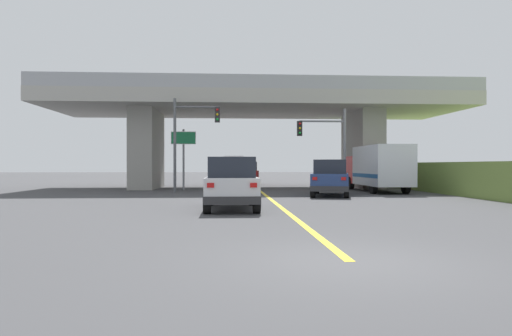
{
  "coord_description": "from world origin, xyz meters",
  "views": [
    {
      "loc": [
        -2.17,
        -7.94,
        1.71
      ],
      "look_at": [
        -0.29,
        22.22,
        1.53
      ],
      "focal_mm": 32.01,
      "sensor_mm": 36.0,
      "label": 1
    }
  ],
  "objects_px": {
    "sedan_oncoming": "(246,173)",
    "box_truck": "(378,168)",
    "traffic_signal_nearside": "(328,140)",
    "traffic_signal_farside": "(190,132)",
    "suv_lead": "(232,183)",
    "semi_truck_distant": "(234,167)",
    "highway_sign": "(183,145)",
    "suv_crossing": "(331,178)"
  },
  "relations": [
    {
      "from": "highway_sign",
      "to": "suv_lead",
      "type": "bearing_deg",
      "value": -77.23
    },
    {
      "from": "sedan_oncoming",
      "to": "highway_sign",
      "type": "height_order",
      "value": "highway_sign"
    },
    {
      "from": "sedan_oncoming",
      "to": "semi_truck_distant",
      "type": "height_order",
      "value": "semi_truck_distant"
    },
    {
      "from": "suv_lead",
      "to": "sedan_oncoming",
      "type": "relative_size",
      "value": 0.95
    },
    {
      "from": "box_truck",
      "to": "traffic_signal_farside",
      "type": "relative_size",
      "value": 1.24
    },
    {
      "from": "suv_crossing",
      "to": "semi_truck_distant",
      "type": "relative_size",
      "value": 0.75
    },
    {
      "from": "suv_lead",
      "to": "semi_truck_distant",
      "type": "height_order",
      "value": "semi_truck_distant"
    },
    {
      "from": "suv_crossing",
      "to": "box_truck",
      "type": "bearing_deg",
      "value": 57.49
    },
    {
      "from": "box_truck",
      "to": "semi_truck_distant",
      "type": "height_order",
      "value": "box_truck"
    },
    {
      "from": "box_truck",
      "to": "highway_sign",
      "type": "bearing_deg",
      "value": 167.34
    },
    {
      "from": "suv_lead",
      "to": "box_truck",
      "type": "relative_size",
      "value": 0.6
    },
    {
      "from": "suv_crossing",
      "to": "box_truck",
      "type": "relative_size",
      "value": 0.7
    },
    {
      "from": "traffic_signal_nearside",
      "to": "suv_crossing",
      "type": "bearing_deg",
      "value": -100.73
    },
    {
      "from": "sedan_oncoming",
      "to": "traffic_signal_farside",
      "type": "height_order",
      "value": "traffic_signal_farside"
    },
    {
      "from": "sedan_oncoming",
      "to": "suv_lead",
      "type": "bearing_deg",
      "value": -93.74
    },
    {
      "from": "box_truck",
      "to": "traffic_signal_farside",
      "type": "bearing_deg",
      "value": -179.67
    },
    {
      "from": "traffic_signal_farside",
      "to": "highway_sign",
      "type": "relative_size",
      "value": 1.4
    },
    {
      "from": "box_truck",
      "to": "highway_sign",
      "type": "distance_m",
      "value": 13.2
    },
    {
      "from": "sedan_oncoming",
      "to": "traffic_signal_nearside",
      "type": "height_order",
      "value": "traffic_signal_nearside"
    },
    {
      "from": "traffic_signal_farside",
      "to": "sedan_oncoming",
      "type": "bearing_deg",
      "value": 71.51
    },
    {
      "from": "sedan_oncoming",
      "to": "traffic_signal_nearside",
      "type": "relative_size",
      "value": 0.86
    },
    {
      "from": "highway_sign",
      "to": "semi_truck_distant",
      "type": "height_order",
      "value": "highway_sign"
    },
    {
      "from": "box_truck",
      "to": "semi_truck_distant",
      "type": "bearing_deg",
      "value": 107.14
    },
    {
      "from": "traffic_signal_nearside",
      "to": "traffic_signal_farside",
      "type": "xyz_separation_m",
      "value": [
        -8.94,
        -0.51,
        0.43
      ]
    },
    {
      "from": "box_truck",
      "to": "highway_sign",
      "type": "xyz_separation_m",
      "value": [
        -12.79,
        2.87,
        1.54
      ]
    },
    {
      "from": "suv_lead",
      "to": "highway_sign",
      "type": "relative_size",
      "value": 1.04
    },
    {
      "from": "box_truck",
      "to": "traffic_signal_nearside",
      "type": "height_order",
      "value": "traffic_signal_nearside"
    },
    {
      "from": "suv_crossing",
      "to": "box_truck",
      "type": "distance_m",
      "value": 5.42
    },
    {
      "from": "suv_crossing",
      "to": "semi_truck_distant",
      "type": "height_order",
      "value": "semi_truck_distant"
    },
    {
      "from": "suv_lead",
      "to": "traffic_signal_nearside",
      "type": "distance_m",
      "value": 13.55
    },
    {
      "from": "suv_crossing",
      "to": "semi_truck_distant",
      "type": "distance_m",
      "value": 33.1
    },
    {
      "from": "box_truck",
      "to": "suv_lead",
      "type": "bearing_deg",
      "value": -130.36
    },
    {
      "from": "traffic_signal_nearside",
      "to": "box_truck",
      "type": "bearing_deg",
      "value": -7.8
    },
    {
      "from": "traffic_signal_nearside",
      "to": "traffic_signal_farside",
      "type": "bearing_deg",
      "value": -176.76
    },
    {
      "from": "sedan_oncoming",
      "to": "suv_crossing",
      "type": "bearing_deg",
      "value": -75.44
    },
    {
      "from": "traffic_signal_farside",
      "to": "semi_truck_distant",
      "type": "xyz_separation_m",
      "value": [
        3.17,
        29.12,
        -2.27
      ]
    },
    {
      "from": "semi_truck_distant",
      "to": "traffic_signal_nearside",
      "type": "bearing_deg",
      "value": -78.59
    },
    {
      "from": "sedan_oncoming",
      "to": "box_truck",
      "type": "bearing_deg",
      "value": -56.35
    },
    {
      "from": "traffic_signal_farside",
      "to": "box_truck",
      "type": "bearing_deg",
      "value": 0.33
    },
    {
      "from": "sedan_oncoming",
      "to": "traffic_signal_farside",
      "type": "xyz_separation_m",
      "value": [
        -4.07,
        -12.17,
        2.79
      ]
    },
    {
      "from": "semi_truck_distant",
      "to": "suv_lead",
      "type": "bearing_deg",
      "value": -90.89
    },
    {
      "from": "traffic_signal_nearside",
      "to": "highway_sign",
      "type": "height_order",
      "value": "traffic_signal_nearside"
    }
  ]
}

